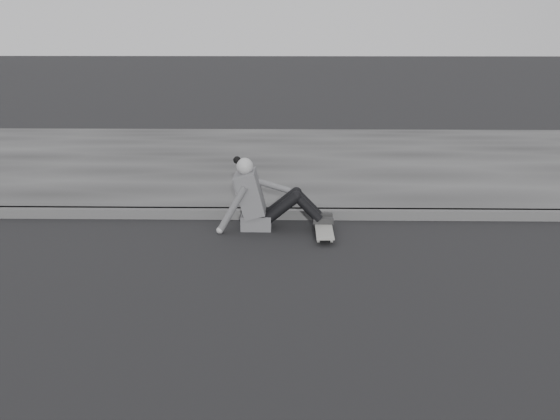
{
  "coord_description": "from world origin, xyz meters",
  "views": [
    {
      "loc": [
        -1.4,
        -4.93,
        2.4
      ],
      "look_at": [
        -1.51,
        1.29,
        0.5
      ],
      "focal_mm": 40.0,
      "sensor_mm": 36.0,
      "label": 1
    }
  ],
  "objects": [
    {
      "name": "curb",
      "position": [
        0.0,
        2.58,
        0.06
      ],
      "size": [
        24.0,
        0.16,
        0.12
      ],
      "primitive_type": "cube",
      "color": "#494949",
      "rests_on": "ground"
    },
    {
      "name": "skateboard",
      "position": [
        -1.01,
        1.94,
        0.07
      ],
      "size": [
        0.2,
        0.78,
        0.09
      ],
      "color": "gray",
      "rests_on": "ground"
    },
    {
      "name": "sidewalk",
      "position": [
        0.0,
        5.6,
        0.06
      ],
      "size": [
        24.0,
        6.0,
        0.12
      ],
      "primitive_type": "cube",
      "color": "#3A3A3A",
      "rests_on": "ground"
    },
    {
      "name": "seated_woman",
      "position": [
        -1.75,
        2.19,
        0.36
      ],
      "size": [
        1.38,
        0.46,
        0.88
      ],
      "color": "#535356",
      "rests_on": "ground"
    },
    {
      "name": "ground",
      "position": [
        0.0,
        0.0,
        0.0
      ],
      "size": [
        80.0,
        80.0,
        0.0
      ],
      "primitive_type": "plane",
      "color": "black",
      "rests_on": "ground"
    }
  ]
}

